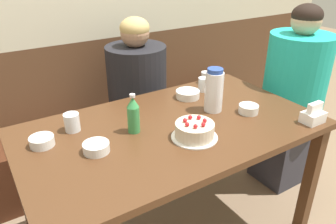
{
  "coord_description": "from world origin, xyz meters",
  "views": [
    {
      "loc": [
        -0.77,
        -1.18,
        1.52
      ],
      "look_at": [
        0.01,
        0.05,
        0.8
      ],
      "focal_mm": 35.0,
      "sensor_mm": 36.0,
      "label": 1
    }
  ],
  "objects_px": {
    "bowl_rice_small": "(96,147)",
    "glass_shot_small": "(206,77)",
    "napkin_holder": "(313,115)",
    "bench_seat": "(112,143)",
    "bowl_soup_white": "(42,141)",
    "bowl_sauce_shallow": "(188,94)",
    "glass_tumbler_short": "(72,122)",
    "bowl_side_dish": "(249,109)",
    "person_grey_tee": "(292,100)",
    "water_pitcher": "(214,90)",
    "glass_water_tall": "(204,84)",
    "birthday_cake": "(195,131)",
    "person_teal_shirt": "(138,101)",
    "soju_bottle": "(133,114)"
  },
  "relations": [
    {
      "from": "bowl_rice_small",
      "to": "glass_shot_small",
      "type": "relative_size",
      "value": 1.54
    },
    {
      "from": "napkin_holder",
      "to": "bench_seat",
      "type": "bearing_deg",
      "value": 117.48
    },
    {
      "from": "bowl_soup_white",
      "to": "bowl_sauce_shallow",
      "type": "bearing_deg",
      "value": 5.72
    },
    {
      "from": "bench_seat",
      "to": "glass_tumbler_short",
      "type": "bearing_deg",
      "value": -124.39
    },
    {
      "from": "bowl_soup_white",
      "to": "bowl_sauce_shallow",
      "type": "height_order",
      "value": "same"
    },
    {
      "from": "bench_seat",
      "to": "glass_tumbler_short",
      "type": "height_order",
      "value": "glass_tumbler_short"
    },
    {
      "from": "bench_seat",
      "to": "bowl_side_dish",
      "type": "height_order",
      "value": "bowl_side_dish"
    },
    {
      "from": "napkin_holder",
      "to": "person_grey_tee",
      "type": "relative_size",
      "value": 0.09
    },
    {
      "from": "water_pitcher",
      "to": "bowl_sauce_shallow",
      "type": "height_order",
      "value": "water_pitcher"
    },
    {
      "from": "bench_seat",
      "to": "bowl_side_dish",
      "type": "relative_size",
      "value": 23.77
    },
    {
      "from": "bench_seat",
      "to": "glass_water_tall",
      "type": "relative_size",
      "value": 29.48
    },
    {
      "from": "glass_water_tall",
      "to": "bowl_rice_small",
      "type": "bearing_deg",
      "value": -160.01
    },
    {
      "from": "napkin_holder",
      "to": "birthday_cake",
      "type": "bearing_deg",
      "value": 161.85
    },
    {
      "from": "bowl_sauce_shallow",
      "to": "glass_shot_small",
      "type": "bearing_deg",
      "value": 28.87
    },
    {
      "from": "birthday_cake",
      "to": "glass_water_tall",
      "type": "height_order",
      "value": "birthday_cake"
    },
    {
      "from": "bowl_sauce_shallow",
      "to": "glass_tumbler_short",
      "type": "xyz_separation_m",
      "value": [
        -0.69,
        -0.02,
        0.02
      ]
    },
    {
      "from": "person_grey_tee",
      "to": "birthday_cake",
      "type": "bearing_deg",
      "value": 12.33
    },
    {
      "from": "glass_tumbler_short",
      "to": "bowl_side_dish",
      "type": "bearing_deg",
      "value": -20.15
    },
    {
      "from": "person_teal_shirt",
      "to": "glass_water_tall",
      "type": "bearing_deg",
      "value": 30.42
    },
    {
      "from": "water_pitcher",
      "to": "soju_bottle",
      "type": "bearing_deg",
      "value": 177.59
    },
    {
      "from": "birthday_cake",
      "to": "soju_bottle",
      "type": "height_order",
      "value": "soju_bottle"
    },
    {
      "from": "birthday_cake",
      "to": "bowl_soup_white",
      "type": "distance_m",
      "value": 0.68
    },
    {
      "from": "soju_bottle",
      "to": "bowl_soup_white",
      "type": "bearing_deg",
      "value": 165.35
    },
    {
      "from": "birthday_cake",
      "to": "bowl_sauce_shallow",
      "type": "distance_m",
      "value": 0.45
    },
    {
      "from": "bowl_sauce_shallow",
      "to": "soju_bottle",
      "type": "bearing_deg",
      "value": -157.04
    },
    {
      "from": "bowl_rice_small",
      "to": "glass_tumbler_short",
      "type": "xyz_separation_m",
      "value": [
        -0.03,
        0.23,
        0.02
      ]
    },
    {
      "from": "soju_bottle",
      "to": "glass_shot_small",
      "type": "height_order",
      "value": "soju_bottle"
    },
    {
      "from": "birthday_cake",
      "to": "glass_tumbler_short",
      "type": "relative_size",
      "value": 2.47
    },
    {
      "from": "bench_seat",
      "to": "bowl_sauce_shallow",
      "type": "distance_m",
      "value": 0.85
    },
    {
      "from": "birthday_cake",
      "to": "bowl_sauce_shallow",
      "type": "xyz_separation_m",
      "value": [
        0.24,
        0.39,
        -0.02
      ]
    },
    {
      "from": "water_pitcher",
      "to": "bowl_soup_white",
      "type": "xyz_separation_m",
      "value": [
        -0.86,
        0.12,
        -0.09
      ]
    },
    {
      "from": "water_pitcher",
      "to": "bowl_side_dish",
      "type": "distance_m",
      "value": 0.21
    },
    {
      "from": "bowl_soup_white",
      "to": "glass_water_tall",
      "type": "bearing_deg",
      "value": 6.8
    },
    {
      "from": "water_pitcher",
      "to": "birthday_cake",
      "type": "bearing_deg",
      "value": -144.83
    },
    {
      "from": "napkin_holder",
      "to": "bowl_side_dish",
      "type": "xyz_separation_m",
      "value": [
        -0.19,
        0.25,
        -0.02
      ]
    },
    {
      "from": "bowl_side_dish",
      "to": "glass_water_tall",
      "type": "bearing_deg",
      "value": 92.45
    },
    {
      "from": "soju_bottle",
      "to": "bowl_soup_white",
      "type": "height_order",
      "value": "soju_bottle"
    },
    {
      "from": "bowl_sauce_shallow",
      "to": "person_grey_tee",
      "type": "bearing_deg",
      "value": -13.6
    },
    {
      "from": "bowl_side_dish",
      "to": "glass_shot_small",
      "type": "bearing_deg",
      "value": 80.29
    },
    {
      "from": "bench_seat",
      "to": "glass_water_tall",
      "type": "xyz_separation_m",
      "value": [
        0.4,
        -0.56,
        0.57
      ]
    },
    {
      "from": "bowl_rice_small",
      "to": "bowl_sauce_shallow",
      "type": "bearing_deg",
      "value": 21.37
    },
    {
      "from": "water_pitcher",
      "to": "glass_water_tall",
      "type": "height_order",
      "value": "water_pitcher"
    },
    {
      "from": "napkin_holder",
      "to": "bowl_soup_white",
      "type": "height_order",
      "value": "napkin_holder"
    },
    {
      "from": "bowl_side_dish",
      "to": "person_teal_shirt",
      "type": "height_order",
      "value": "person_teal_shirt"
    },
    {
      "from": "bench_seat",
      "to": "water_pitcher",
      "type": "xyz_separation_m",
      "value": [
        0.28,
        -0.8,
        0.65
      ]
    },
    {
      "from": "water_pitcher",
      "to": "person_teal_shirt",
      "type": "distance_m",
      "value": 0.72
    },
    {
      "from": "bowl_sauce_shallow",
      "to": "glass_water_tall",
      "type": "xyz_separation_m",
      "value": [
        0.14,
        0.03,
        0.02
      ]
    },
    {
      "from": "birthday_cake",
      "to": "napkin_holder",
      "type": "relative_size",
      "value": 1.94
    },
    {
      "from": "napkin_holder",
      "to": "bowl_sauce_shallow",
      "type": "bearing_deg",
      "value": 121.08
    },
    {
      "from": "person_teal_shirt",
      "to": "bench_seat",
      "type": "bearing_deg",
      "value": -133.41
    }
  ]
}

